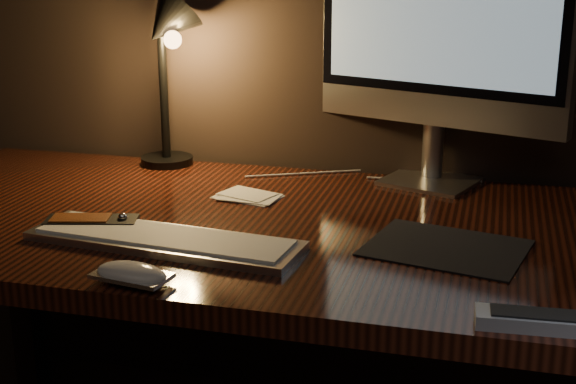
% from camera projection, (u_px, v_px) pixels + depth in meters
% --- Properties ---
extents(desk, '(1.60, 0.75, 0.75)m').
position_uv_depth(desk, '(277.00, 271.00, 1.58)').
color(desk, '#3F190E').
rests_on(desk, ground).
extents(monitor, '(0.54, 0.22, 0.59)m').
position_uv_depth(monitor, '(438.00, 18.00, 1.61)').
color(monitor, silver).
rests_on(monitor, desk).
extents(keyboard, '(0.49, 0.18, 0.02)m').
position_uv_depth(keyboard, '(164.00, 239.00, 1.36)').
color(keyboard, silver).
rests_on(keyboard, desk).
extents(mousepad, '(0.29, 0.25, 0.00)m').
position_uv_depth(mousepad, '(446.00, 248.00, 1.34)').
color(mousepad, black).
rests_on(mousepad, desk).
extents(mouse, '(0.13, 0.08, 0.02)m').
position_uv_depth(mouse, '(132.00, 277.00, 1.20)').
color(mouse, white).
rests_on(mouse, desk).
extents(media_remote, '(0.17, 0.10, 0.03)m').
position_uv_depth(media_remote, '(92.00, 223.00, 1.43)').
color(media_remote, black).
rests_on(media_remote, desk).
extents(tv_remote, '(0.20, 0.06, 0.03)m').
position_uv_depth(tv_remote, '(551.00, 321.00, 1.05)').
color(tv_remote, gray).
rests_on(tv_remote, desk).
extents(papers, '(0.14, 0.11, 0.01)m').
position_uv_depth(papers, '(248.00, 196.00, 1.62)').
color(papers, white).
rests_on(papers, desk).
extents(desk_lamp, '(0.21, 0.22, 0.41)m').
position_uv_depth(desk_lamp, '(167.00, 48.00, 1.76)').
color(desk_lamp, black).
rests_on(desk_lamp, desk).
extents(cable, '(0.49, 0.13, 0.00)m').
position_uv_depth(cable, '(362.00, 178.00, 1.75)').
color(cable, white).
rests_on(cable, desk).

